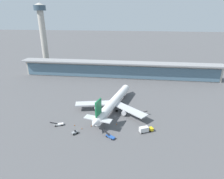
# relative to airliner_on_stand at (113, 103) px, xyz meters

# --- Properties ---
(ground_plane) EXTENTS (1200.00, 1200.00, 0.00)m
(ground_plane) POSITION_rel_airliner_on_stand_xyz_m (-2.82, -4.06, -5.01)
(ground_plane) COLOR #515154
(airliner_on_stand) EXTENTS (44.73, 59.13, 15.93)m
(airliner_on_stand) POSITION_rel_airliner_on_stand_xyz_m (0.00, 0.00, 0.00)
(airliner_on_stand) COLOR white
(airliner_on_stand) RESTS_ON ground
(service_truck_near_nose_yellow) EXTENTS (7.58, 5.22, 3.10)m
(service_truck_near_nose_yellow) POSITION_rel_airliner_on_stand_xyz_m (19.10, -21.64, -3.32)
(service_truck_near_nose_yellow) COLOR yellow
(service_truck_near_nose_yellow) RESTS_ON ground
(service_truck_under_wing_grey) EXTENTS (3.21, 3.25, 2.05)m
(service_truck_under_wing_grey) POSITION_rel_airliner_on_stand_xyz_m (-15.84, -27.80, -4.14)
(service_truck_under_wing_grey) COLOR gray
(service_truck_under_wing_grey) RESTS_ON ground
(service_truck_mid_apron_white) EXTENTS (6.80, 3.85, 2.70)m
(service_truck_mid_apron_white) POSITION_rel_airliner_on_stand_xyz_m (-26.99, -21.50, -4.21)
(service_truck_mid_apron_white) COLOR silver
(service_truck_mid_apron_white) RESTS_ON ground
(service_truck_by_tail_yellow) EXTENTS (6.86, 2.15, 2.70)m
(service_truck_by_tail_yellow) POSITION_rel_airliner_on_stand_xyz_m (16.74, -3.42, -4.21)
(service_truck_by_tail_yellow) COLOR yellow
(service_truck_by_tail_yellow) RESTS_ON ground
(service_truck_on_taxiway_blue) EXTENTS (6.43, 4.86, 2.70)m
(service_truck_on_taxiway_blue) POSITION_rel_airliner_on_stand_xyz_m (2.11, -28.60, -4.21)
(service_truck_on_taxiway_blue) COLOR #234C9E
(service_truck_on_taxiway_blue) RESTS_ON ground
(terminal_building) EXTENTS (183.60, 12.80, 15.20)m
(terminal_building) POSITION_rel_airliner_on_stand_xyz_m (-2.82, 65.61, 2.85)
(terminal_building) COLOR #B2ADA3
(terminal_building) RESTS_ON ground
(control_tower) EXTENTS (12.00, 12.00, 71.50)m
(control_tower) POSITION_rel_airliner_on_stand_xyz_m (-86.14, 91.16, 33.98)
(control_tower) COLOR #B2ADA3
(control_tower) RESTS_ON ground
(safety_cone_alpha) EXTENTS (0.62, 0.62, 0.70)m
(safety_cone_alpha) POSITION_rel_airliner_on_stand_xyz_m (-18.33, -20.51, -4.70)
(safety_cone_alpha) COLOR orange
(safety_cone_alpha) RESTS_ON ground
(safety_cone_bravo) EXTENTS (0.62, 0.62, 0.70)m
(safety_cone_bravo) POSITION_rel_airliner_on_stand_xyz_m (3.98, -16.57, -4.70)
(safety_cone_bravo) COLOR orange
(safety_cone_bravo) RESTS_ON ground
(safety_cone_charlie) EXTENTS (0.62, 0.62, 0.70)m
(safety_cone_charlie) POSITION_rel_airliner_on_stand_xyz_m (-9.15, -19.92, -4.70)
(safety_cone_charlie) COLOR orange
(safety_cone_charlie) RESTS_ON ground
(safety_cone_delta) EXTENTS (0.62, 0.62, 0.70)m
(safety_cone_delta) POSITION_rel_airliner_on_stand_xyz_m (-13.54, -23.06, -4.70)
(safety_cone_delta) COLOR orange
(safety_cone_delta) RESTS_ON ground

